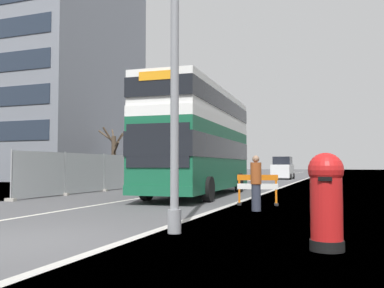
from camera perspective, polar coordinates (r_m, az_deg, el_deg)
ground at (r=8.43m, az=-18.89°, el=-12.88°), size 140.00×280.00×0.10m
double_decker_bus at (r=19.93m, az=1.09°, el=0.50°), size 3.27×11.02×4.92m
lamppost_foreground at (r=9.24m, az=-2.36°, el=12.28°), size 0.29×0.70×8.17m
red_pillar_postbox at (r=7.50m, az=17.77°, el=-6.82°), size 0.59×0.59×1.65m
roadworks_barrier at (r=15.34m, az=8.90°, el=-5.74°), size 1.51×0.71×1.09m
construction_site_fence at (r=26.57m, az=-8.01°, el=-3.81°), size 0.44×20.60×2.08m
car_oncoming_near at (r=35.40m, az=3.99°, el=-3.42°), size 1.98×4.10×2.37m
car_receding_mid at (r=44.03m, az=12.22°, el=-3.30°), size 2.05×4.07×2.29m
bare_tree_far_verge_near at (r=38.20m, az=-10.58°, el=-1.12°), size 2.90×2.64×4.85m
bare_tree_far_verge_mid at (r=52.89m, az=-3.48°, el=-2.25°), size 2.82×2.93×4.05m
bare_tree_far_verge_far at (r=66.26m, az=5.66°, el=-1.79°), size 2.76×2.40×5.07m
pedestrian_at_kerb at (r=13.34m, az=8.69°, el=-5.26°), size 0.34×0.34×1.74m
backdrop_office_block at (r=51.52m, az=-24.37°, el=7.51°), size 27.43×15.90×21.01m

